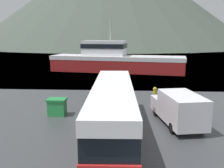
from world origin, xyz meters
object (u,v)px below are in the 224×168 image
at_px(fishing_boat, 115,60).
at_px(small_boat, 155,69).
at_px(tour_bus, 113,107).
at_px(storage_bin, 57,107).
at_px(delivery_van, 178,108).

xyz_separation_m(fishing_boat, small_boat, (6.91, -0.28, -1.58)).
height_order(tour_bus, storage_bin, tour_bus).
bearing_deg(fishing_boat, tour_bus, 12.84).
height_order(fishing_boat, small_boat, fishing_boat).
xyz_separation_m(fishing_boat, storage_bin, (-3.32, -24.70, -1.36)).
bearing_deg(delivery_van, small_boat, 76.72).
height_order(tour_bus, delivery_van, tour_bus).
xyz_separation_m(delivery_van, fishing_boat, (-5.72, 26.31, 0.81)).
xyz_separation_m(tour_bus, fishing_boat, (-1.25, 28.29, 0.25)).
relative_size(fishing_boat, small_boat, 2.95).
bearing_deg(delivery_van, tour_bus, -166.78).
bearing_deg(fishing_boat, storage_bin, 2.65).
bearing_deg(small_boat, storage_bin, -43.66).
relative_size(storage_bin, small_boat, 0.18).
xyz_separation_m(delivery_van, small_boat, (1.19, 26.03, -0.77)).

